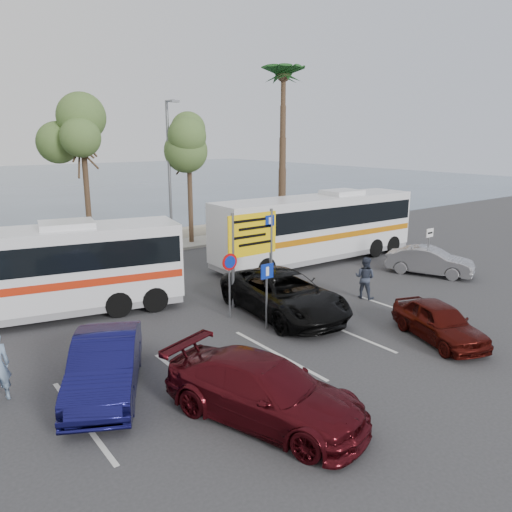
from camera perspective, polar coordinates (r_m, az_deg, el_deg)
ground at (r=16.50m, az=3.49°, el=-8.92°), size 120.00×120.00×0.00m
kerb_strip at (r=28.12m, az=-15.34°, el=0.30°), size 44.00×2.40×0.15m
seawall at (r=29.90m, az=-16.81°, el=1.43°), size 48.00×0.80×0.60m
tree_mid at (r=26.91m, az=-19.28°, el=13.61°), size 3.20×3.20×8.00m
tree_right at (r=29.35m, az=-7.74°, el=13.21°), size 3.20×3.20×7.40m
palm_tree at (r=33.55m, az=3.16°, el=19.68°), size 4.80×4.80×11.20m
street_lamp_right at (r=28.27m, az=-9.83°, el=9.94°), size 0.45×1.15×8.01m
direction_sign at (r=18.78m, az=-0.40°, el=1.67°), size 2.20×0.12×3.60m
sign_no_stop at (r=17.44m, az=-3.03°, el=-2.18°), size 0.60×0.08×2.35m
sign_parking at (r=16.46m, az=1.24°, el=-3.52°), size 0.50×0.07×2.25m
sign_taxi at (r=24.17m, az=19.12°, el=1.17°), size 0.50×0.07×2.20m
lane_markings at (r=15.13m, az=2.65°, el=-11.07°), size 12.02×4.20×0.01m
coach_bus_left at (r=18.98m, az=-25.32°, el=-2.19°), size 11.16×4.58×3.40m
coach_bus_right at (r=25.54m, az=6.90°, el=3.00°), size 11.50×2.84×3.56m
car_blue at (r=13.33m, az=-16.83°, el=-11.80°), size 3.40×4.64×1.46m
car_maroon at (r=11.66m, az=0.96°, el=-15.12°), size 3.51×5.30×1.43m
car_red at (r=16.84m, az=20.20°, el=-7.06°), size 2.59×3.88×1.23m
suv_black at (r=18.00m, az=3.18°, el=-4.32°), size 3.17×5.86×1.56m
car_silver_b at (r=24.51m, az=19.23°, el=-0.55°), size 2.83×4.09×1.28m
pedestrian_far at (r=20.22m, az=12.34°, el=-2.42°), size 0.88×0.99×1.68m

